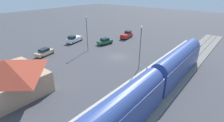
# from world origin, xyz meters

# --- Properties ---
(ground_plane) EXTENTS (200.00, 200.00, 0.00)m
(ground_plane) POSITION_xyz_m (0.00, 0.00, 0.00)
(ground_plane) COLOR #424247
(railway_track) EXTENTS (4.80, 70.00, 0.30)m
(railway_track) POSITION_xyz_m (-14.00, 0.00, 0.09)
(railway_track) COLOR slate
(railway_track) RESTS_ON ground
(platform) EXTENTS (3.20, 46.00, 0.30)m
(platform) POSITION_xyz_m (-10.00, 0.00, 0.15)
(platform) COLOR #B7B2A8
(platform) RESTS_ON ground
(station_building) EXTENTS (10.79, 9.55, 5.38)m
(station_building) POSITION_xyz_m (4.00, 22.00, 2.79)
(station_building) COLOR tan
(station_building) RESTS_ON ground
(pedestrian_on_platform) EXTENTS (0.36, 0.36, 1.71)m
(pedestrian_on_platform) POSITION_xyz_m (-10.05, 4.69, 1.28)
(pedestrian_on_platform) COLOR #23284C
(pedestrian_on_platform) RESTS_ON platform
(pedestrian_waiting_far) EXTENTS (0.36, 0.36, 1.71)m
(pedestrian_waiting_far) POSITION_xyz_m (-10.73, 2.28, 1.28)
(pedestrian_waiting_far) COLOR #23284C
(pedestrian_waiting_far) RESTS_ON platform
(pickup_white) EXTENTS (3.08, 5.70, 2.14)m
(pickup_white) POSITION_xyz_m (16.93, -0.89, 1.03)
(pickup_white) COLOR white
(pickup_white) RESTS_ON ground
(sedan_green) EXTENTS (2.76, 4.79, 1.74)m
(sedan_green) POSITION_xyz_m (8.72, -5.34, 0.88)
(sedan_green) COLOR #236638
(sedan_green) RESTS_ON ground
(pickup_red) EXTENTS (2.79, 5.64, 2.14)m
(pickup_red) POSITION_xyz_m (7.48, -14.48, 1.03)
(pickup_red) COLOR red
(pickup_red) RESTS_ON ground
(sedan_tan) EXTENTS (2.76, 4.79, 1.74)m
(sedan_tan) POSITION_xyz_m (14.03, 10.46, 0.88)
(sedan_tan) COLOR #C6B284
(sedan_tan) RESTS_ON ground
(light_pole_near_platform) EXTENTS (0.44, 0.44, 8.64)m
(light_pole_near_platform) POSITION_xyz_m (-7.20, 2.53, 5.36)
(light_pole_near_platform) COLOR #515156
(light_pole_near_platform) RESTS_ON ground
(light_pole_lot_center) EXTENTS (0.44, 0.44, 8.75)m
(light_pole_lot_center) POSITION_xyz_m (8.64, 1.43, 5.42)
(light_pole_lot_center) COLOR #515156
(light_pole_lot_center) RESTS_ON ground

